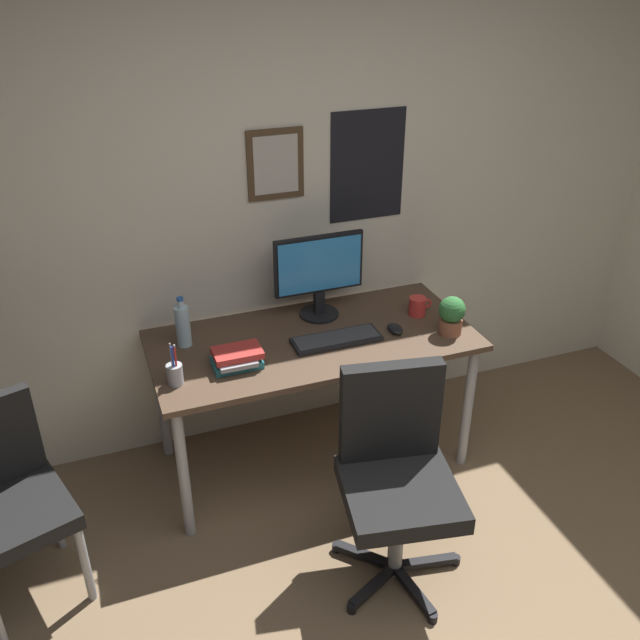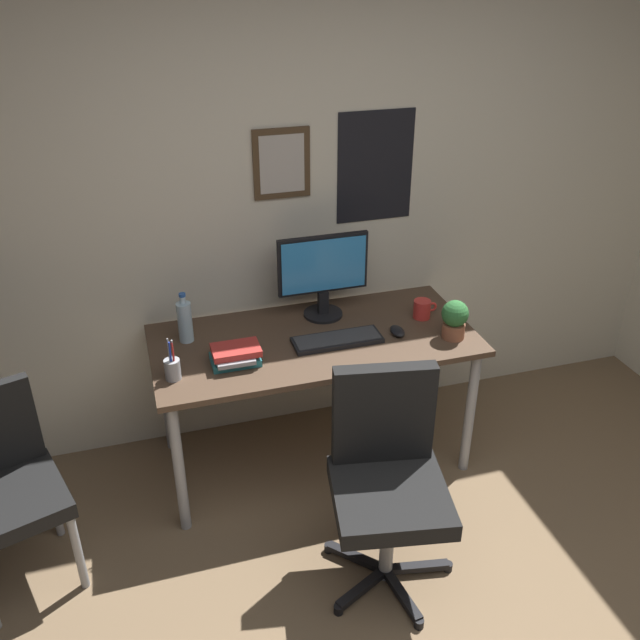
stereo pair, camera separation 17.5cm
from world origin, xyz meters
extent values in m
cube|color=beige|center=(0.00, 2.15, 1.30)|extent=(4.40, 0.08, 2.60)
cube|color=#4C3823|center=(-0.14, 2.11, 1.49)|extent=(0.28, 0.02, 0.34)
cube|color=beige|center=(-0.14, 2.09, 1.49)|extent=(0.22, 0.00, 0.28)
cube|color=black|center=(0.35, 2.11, 1.43)|extent=(0.40, 0.01, 0.56)
cube|color=#4C3828|center=(-0.09, 1.70, 0.72)|extent=(1.56, 0.74, 0.03)
cylinder|color=#9EA0A5|center=(-0.82, 1.39, 0.35)|extent=(0.05, 0.05, 0.71)
cylinder|color=#9EA0A5|center=(0.63, 1.39, 0.35)|extent=(0.05, 0.05, 0.71)
cylinder|color=#9EA0A5|center=(-0.82, 2.01, 0.35)|extent=(0.05, 0.05, 0.71)
cylinder|color=#9EA0A5|center=(0.63, 2.01, 0.35)|extent=(0.05, 0.05, 0.71)
cube|color=black|center=(-0.02, 0.85, 0.46)|extent=(0.54, 0.54, 0.08)
cube|color=black|center=(0.01, 1.05, 0.72)|extent=(0.43, 0.14, 0.45)
cylinder|color=#9EA0A5|center=(-0.02, 0.85, 0.21)|extent=(0.07, 0.07, 0.42)
cube|color=black|center=(0.11, 0.83, 0.04)|extent=(0.28, 0.09, 0.03)
cylinder|color=black|center=(0.25, 0.80, 0.02)|extent=(0.05, 0.05, 0.04)
cube|color=black|center=(0.04, 0.98, 0.04)|extent=(0.17, 0.27, 0.03)
cylinder|color=black|center=(0.11, 1.10, 0.02)|extent=(0.05, 0.05, 0.04)
cube|color=black|center=(-0.12, 0.96, 0.04)|extent=(0.22, 0.23, 0.03)
cylinder|color=black|center=(-0.22, 1.06, 0.02)|extent=(0.05, 0.05, 0.04)
cube|color=black|center=(-0.15, 0.79, 0.04)|extent=(0.27, 0.16, 0.03)
cylinder|color=black|center=(-0.28, 0.73, 0.02)|extent=(0.05, 0.05, 0.04)
cube|color=black|center=(-0.01, 0.72, 0.04)|extent=(0.08, 0.28, 0.03)
cylinder|color=black|center=(0.01, 0.58, 0.02)|extent=(0.05, 0.05, 0.04)
cube|color=black|center=(-1.50, 1.29, 0.44)|extent=(0.53, 0.53, 0.07)
cylinder|color=#9EA0A5|center=(-1.27, 1.18, 0.20)|extent=(0.05, 0.05, 0.41)
cylinder|color=#9EA0A5|center=(-1.38, 1.52, 0.20)|extent=(0.05, 0.05, 0.41)
cylinder|color=black|center=(0.01, 1.91, 0.75)|extent=(0.20, 0.20, 0.01)
cube|color=black|center=(0.01, 1.91, 0.81)|extent=(0.05, 0.04, 0.12)
cube|color=black|center=(0.01, 1.92, 1.02)|extent=(0.46, 0.02, 0.30)
cube|color=#338CD8|center=(0.01, 1.90, 1.02)|extent=(0.43, 0.00, 0.27)
cube|color=black|center=(0.00, 1.63, 0.75)|extent=(0.43, 0.15, 0.02)
cube|color=#38383A|center=(0.00, 1.63, 0.76)|extent=(0.41, 0.13, 0.00)
ellipsoid|color=black|center=(0.30, 1.62, 0.76)|extent=(0.06, 0.11, 0.04)
cylinder|color=silver|center=(-0.69, 1.85, 0.84)|extent=(0.07, 0.07, 0.20)
cylinder|color=silver|center=(-0.69, 1.85, 0.96)|extent=(0.03, 0.03, 0.04)
cylinder|color=#2659B2|center=(-0.69, 1.85, 0.98)|extent=(0.03, 0.03, 0.01)
cylinder|color=red|center=(0.49, 1.74, 0.79)|extent=(0.09, 0.09, 0.10)
torus|color=red|center=(0.54, 1.74, 0.79)|extent=(0.05, 0.01, 0.05)
cylinder|color=brown|center=(0.55, 1.51, 0.78)|extent=(0.11, 0.11, 0.07)
sphere|color=#2D6B33|center=(0.55, 1.51, 0.87)|extent=(0.13, 0.13, 0.13)
ellipsoid|color=#287A38|center=(0.52, 1.54, 0.89)|extent=(0.07, 0.08, 0.02)
ellipsoid|color=#287A38|center=(0.58, 1.54, 0.87)|extent=(0.07, 0.08, 0.02)
ellipsoid|color=#287A38|center=(0.53, 1.48, 0.88)|extent=(0.08, 0.07, 0.02)
cylinder|color=#9EA0A5|center=(-0.79, 1.54, 0.79)|extent=(0.07, 0.07, 0.09)
cylinder|color=#263FBF|center=(-0.79, 1.53, 0.86)|extent=(0.01, 0.01, 0.13)
cylinder|color=red|center=(-0.78, 1.53, 0.86)|extent=(0.01, 0.01, 0.13)
cylinder|color=black|center=(-0.77, 1.54, 0.86)|extent=(0.01, 0.01, 0.13)
cylinder|color=#9EA0A5|center=(-0.78, 1.54, 0.87)|extent=(0.01, 0.03, 0.14)
cylinder|color=#9EA0A5|center=(-0.79, 1.54, 0.87)|extent=(0.01, 0.02, 0.14)
cube|color=#26727A|center=(-0.50, 1.59, 0.76)|extent=(0.22, 0.15, 0.03)
cube|color=gray|center=(-0.51, 1.56, 0.78)|extent=(0.17, 0.14, 0.02)
cube|color=#B22D28|center=(-0.50, 1.58, 0.81)|extent=(0.22, 0.14, 0.03)
camera|label=1|loc=(-1.06, -1.01, 2.42)|focal=38.62mm
camera|label=2|loc=(-0.90, -1.06, 2.42)|focal=38.62mm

